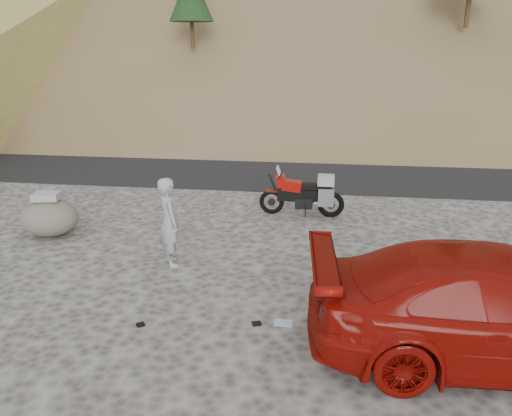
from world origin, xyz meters
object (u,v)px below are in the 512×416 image
Objects in this scene: boulder at (49,217)px; red_car at (496,356)px; motorcycle at (306,195)px; man at (172,264)px.

red_car is at bearing -22.44° from boulder.
motorcycle is 6.71m from red_car.
red_car is 9.71m from boulder.
boulder is (-3.33, 1.22, 0.46)m from man.
man is 0.33× the size of red_car.
motorcycle reaches higher than boulder.
motorcycle is 0.41× the size of red_car.
red_car is (3.03, -5.96, -0.57)m from motorcycle.
man is (-2.60, -3.47, -0.57)m from motorcycle.
red_car is at bearing -142.99° from man.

